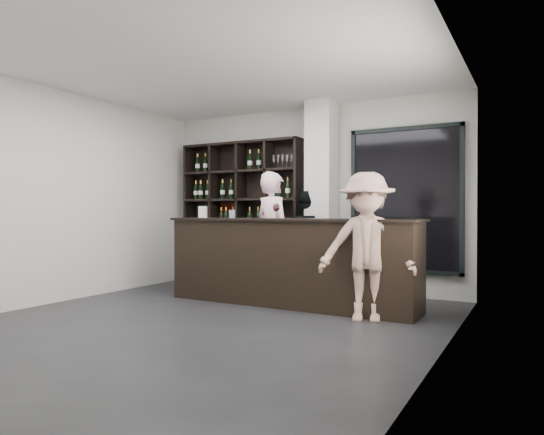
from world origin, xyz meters
The scene contains 12 objects.
floor centered at (0.00, 0.00, -0.01)m, with size 5.00×5.50×0.01m, color black.
wine_shelf centered at (-1.15, 2.57, 1.20)m, with size 2.20×0.35×2.40m, color black, non-canonical shape.
structural_column centered at (0.35, 2.47, 1.45)m, with size 0.40×0.40×2.90m, color silver.
glass_panel centered at (1.55, 2.69, 1.40)m, with size 1.60×0.08×2.10m.
tasting_counter centered at (0.35, 1.38, 0.57)m, with size 3.47×0.72×1.14m.
taster_pink centered at (-0.15, 1.85, 0.91)m, with size 0.66×0.43×1.81m, color #FFCAD6.
taster_black centered at (0.13, 2.40, 0.79)m, with size 0.77×0.60×1.57m, color black.
customer centered at (1.53, 0.98, 0.84)m, with size 1.08×0.62×1.68m, color #9D7767.
wine_glass centered at (0.23, 1.26, 1.25)m, with size 0.09×0.09×0.22m, color white, non-canonical shape.
spit_cup centered at (-0.52, 1.34, 1.20)m, with size 0.09×0.09×0.11m, color silver.
napkin_stack centered at (1.48, 1.46, 1.15)m, with size 0.12×0.12×0.02m, color white.
card_stand centered at (-1.03, 1.33, 1.23)m, with size 0.11×0.06×0.17m, color white.
Camera 1 is at (3.24, -4.30, 1.23)m, focal length 32.00 mm.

